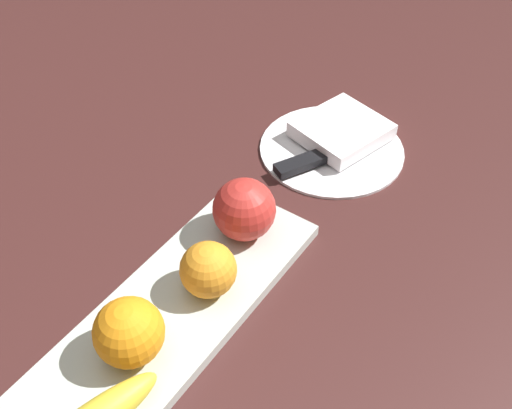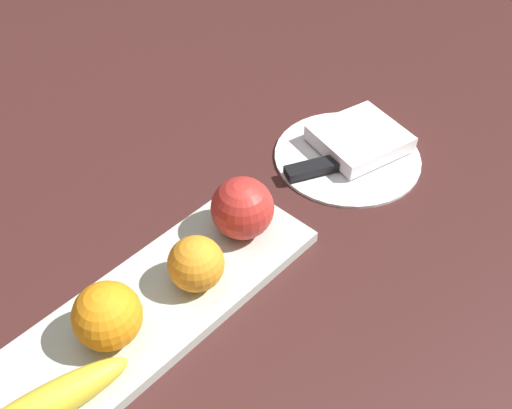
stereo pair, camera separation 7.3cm
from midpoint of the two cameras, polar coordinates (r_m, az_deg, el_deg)
ground_plane at (r=0.69m, az=-10.56°, el=-10.33°), size 2.40×2.40×0.00m
fruit_tray at (r=0.67m, az=-8.40°, el=-11.05°), size 0.47×0.14×0.02m
apple at (r=0.71m, az=1.61°, el=-0.50°), size 0.08×0.08×0.08m
banana at (r=0.61m, az=-16.17°, el=-18.19°), size 0.17×0.07×0.04m
orange_near_apple at (r=0.63m, az=-10.83°, el=-10.64°), size 0.07×0.07×0.07m
orange_near_banana at (r=0.66m, az=-2.65°, el=-5.87°), size 0.06×0.06×0.06m
dinner_plate at (r=0.88m, az=11.14°, el=4.54°), size 0.21×0.21×0.01m
folded_napkin at (r=0.89m, az=12.26°, el=6.12°), size 0.14×0.14×0.02m
knife at (r=0.84m, az=9.24°, el=3.62°), size 0.17×0.10×0.01m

